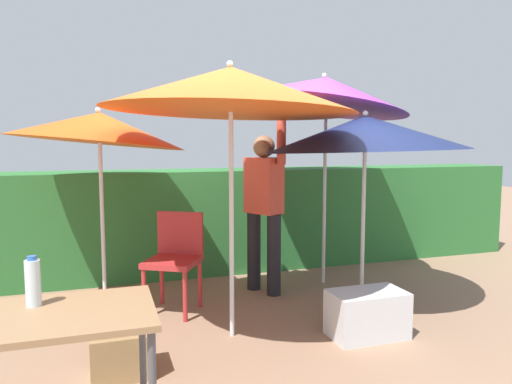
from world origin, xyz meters
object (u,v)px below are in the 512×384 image
cooler_box (367,314)px  crate_cardboard (122,353)px  person_vendor (264,202)px  folding_table (65,332)px  umbrella_rainbow (365,133)px  umbrella_navy (230,90)px  bottle_water (33,282)px  chair_plastic (175,255)px  umbrella_orange (325,92)px  umbrella_yellow (99,128)px

cooler_box → crate_cardboard: cooler_box is taller
person_vendor → folding_table: size_ratio=2.35×
person_vendor → cooler_box: (0.41, -1.33, -0.75)m
umbrella_rainbow → cooler_box: bearing=-117.1°
umbrella_navy → crate_cardboard: size_ratio=5.39×
umbrella_rainbow → crate_cardboard: bearing=-162.3°
folding_table → bottle_water: bottle_water is taller
chair_plastic → person_vendor: bearing=14.5°
crate_cardboard → umbrella_orange: bearing=34.4°
umbrella_yellow → chair_plastic: size_ratio=2.13×
umbrella_rainbow → umbrella_yellow: 2.42m
umbrella_orange → folding_table: 3.69m
umbrella_yellow → umbrella_navy: umbrella_navy is taller
umbrella_yellow → crate_cardboard: umbrella_yellow is taller
folding_table → bottle_water: bearing=137.1°
chair_plastic → umbrella_orange: bearing=12.5°
crate_cardboard → chair_plastic: bearing=65.0°
umbrella_orange → chair_plastic: size_ratio=2.64×
umbrella_yellow → bottle_water: umbrella_yellow is taller
chair_plastic → cooler_box: 1.76m
cooler_box → folding_table: size_ratio=0.74×
umbrella_yellow → crate_cardboard: (0.10, -1.44, -1.51)m
person_vendor → crate_cardboard: bearing=-136.8°
person_vendor → umbrella_rainbow: bearing=-41.9°
person_vendor → folding_table: person_vendor is taller
bottle_water → umbrella_yellow: bearing=81.7°
person_vendor → chair_plastic: person_vendor is taller
umbrella_yellow → crate_cardboard: bearing=-86.1°
umbrella_rainbow → crate_cardboard: 2.74m
cooler_box → folding_table: folding_table is taller
chair_plastic → crate_cardboard: size_ratio=2.23×
umbrella_yellow → chair_plastic: 1.35m
umbrella_navy → umbrella_orange: bearing=39.5°
chair_plastic → umbrella_navy: bearing=-65.6°
umbrella_orange → umbrella_yellow: bearing=-178.5°
umbrella_rainbow → bottle_water: (-2.62, -1.45, -0.73)m
crate_cardboard → bottle_water: bottle_water is taller
umbrella_navy → cooler_box: 2.05m
umbrella_orange → umbrella_navy: umbrella_orange is taller
umbrella_yellow → umbrella_navy: 1.44m
chair_plastic → folding_table: 2.17m
cooler_box → bottle_water: size_ratio=2.48×
umbrella_orange → folding_table: umbrella_orange is taller
cooler_box → crate_cardboard: size_ratio=1.50×
cooler_box → umbrella_orange: bearing=77.6°
umbrella_yellow → folding_table: 2.53m
umbrella_orange → bottle_water: 3.64m
umbrella_rainbow → cooler_box: size_ratio=3.10×
umbrella_rainbow → folding_table: (-2.48, -1.58, -0.94)m
umbrella_rainbow → chair_plastic: size_ratio=2.07×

